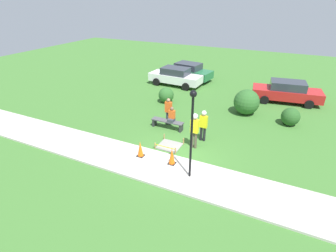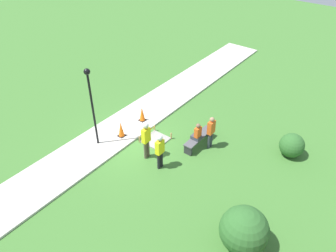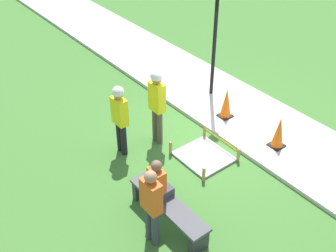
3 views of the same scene
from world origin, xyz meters
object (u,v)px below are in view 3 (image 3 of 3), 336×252
at_px(worker_supervisor, 157,100).
at_px(worker_assistant, 120,115).
at_px(park_bench, 168,208).
at_px(person_seated_on_bench, 158,183).
at_px(traffic_cone_far_patch, 226,103).
at_px(lamppost_near, 217,5).
at_px(traffic_cone_near_patch, 279,132).
at_px(bystander_in_orange_shirt, 151,204).

height_order(worker_supervisor, worker_assistant, worker_supervisor).
relative_size(worker_supervisor, worker_assistant, 1.09).
distance_m(park_bench, person_seated_on_bench, 0.56).
bearing_deg(person_seated_on_bench, traffic_cone_far_patch, -64.83).
bearing_deg(lamppost_near, traffic_cone_near_patch, 170.97).
bearing_deg(worker_supervisor, lamppost_near, -73.27).
relative_size(person_seated_on_bench, worker_assistant, 0.50).
height_order(park_bench, bystander_in_orange_shirt, bystander_in_orange_shirt).
bearing_deg(lamppost_near, bystander_in_orange_shirt, 125.53).
bearing_deg(traffic_cone_near_patch, park_bench, 93.15).
relative_size(worker_supervisor, lamppost_near, 0.49).
height_order(person_seated_on_bench, worker_assistant, worker_assistant).
xyz_separation_m(traffic_cone_far_patch, person_seated_on_bench, (-1.59, 3.39, 0.35)).
xyz_separation_m(park_bench, worker_assistant, (2.36, -0.48, 0.70)).
xyz_separation_m(traffic_cone_near_patch, person_seated_on_bench, (0.06, 3.46, 0.36)).
bearing_deg(traffic_cone_near_patch, bystander_in_orange_shirt, 95.42).
bearing_deg(traffic_cone_far_patch, traffic_cone_near_patch, -177.35).
bearing_deg(traffic_cone_near_patch, lamppost_near, -9.03).
bearing_deg(worker_supervisor, traffic_cone_near_patch, -134.77).
bearing_deg(person_seated_on_bench, worker_supervisor, -36.51).
bearing_deg(person_seated_on_bench, traffic_cone_near_patch, -91.02).
xyz_separation_m(park_bench, person_seated_on_bench, (0.25, 0.05, 0.49)).
bearing_deg(bystander_in_orange_shirt, traffic_cone_far_patch, -62.29).
height_order(traffic_cone_near_patch, worker_assistant, worker_assistant).
bearing_deg(park_bench, traffic_cone_near_patch, -86.85).
distance_m(traffic_cone_near_patch, worker_assistant, 3.70).
distance_m(park_bench, worker_supervisor, 2.72).
xyz_separation_m(worker_supervisor, worker_assistant, (0.17, 0.91, -0.12)).
xyz_separation_m(traffic_cone_far_patch, park_bench, (-1.84, 3.34, -0.14)).
xyz_separation_m(traffic_cone_near_patch, worker_assistant, (2.18, 2.93, 0.57)).
height_order(worker_supervisor, bystander_in_orange_shirt, worker_supervisor).
distance_m(traffic_cone_far_patch, park_bench, 3.81).
bearing_deg(traffic_cone_far_patch, bystander_in_orange_shirt, 117.71).
relative_size(traffic_cone_near_patch, traffic_cone_far_patch, 0.97).
height_order(traffic_cone_near_patch, person_seated_on_bench, person_seated_on_bench).
relative_size(park_bench, lamppost_near, 0.50).
distance_m(traffic_cone_near_patch, park_bench, 3.42).
bearing_deg(bystander_in_orange_shirt, park_bench, -70.41).
bearing_deg(traffic_cone_far_patch, lamppost_near, -25.13).
xyz_separation_m(person_seated_on_bench, bystander_in_orange_shirt, (-0.43, 0.47, 0.10)).
height_order(person_seated_on_bench, worker_supervisor, worker_supervisor).
bearing_deg(lamppost_near, person_seated_on_bench, 124.55).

